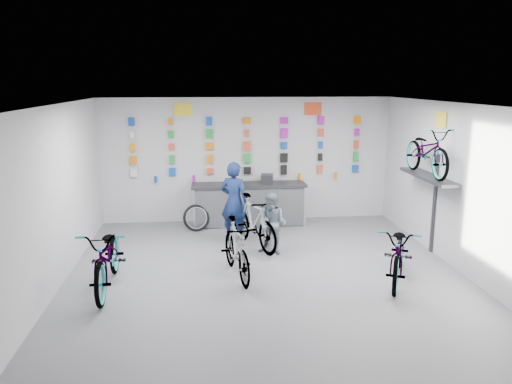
{
  "coord_description": "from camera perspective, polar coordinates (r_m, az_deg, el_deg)",
  "views": [
    {
      "loc": [
        -1.07,
        -7.95,
        3.38
      ],
      "look_at": [
        -0.06,
        1.4,
        1.28
      ],
      "focal_mm": 35.0,
      "sensor_mm": 36.0,
      "label": 1
    }
  ],
  "objects": [
    {
      "name": "sign_side",
      "position": [
        10.25,
        20.41,
        7.73
      ],
      "size": [
        0.02,
        0.4,
        0.3
      ],
      "primitive_type": "cube",
      "color": "yellow",
      "rests_on": "wall_right"
    },
    {
      "name": "wall_bracket",
      "position": [
        10.33,
        19.16,
        1.21
      ],
      "size": [
        0.39,
        1.9,
        2.0
      ],
      "color": "#333338",
      "rests_on": "wall_right"
    },
    {
      "name": "customer",
      "position": [
        9.86,
        1.87,
        -3.66
      ],
      "size": [
        0.76,
        0.71,
        1.24
      ],
      "primitive_type": "imported",
      "rotation": [
        0.0,
        0.0,
        -0.52
      ],
      "color": "slate",
      "rests_on": "floor"
    },
    {
      "name": "sign_right",
      "position": [
        12.25,
        6.53,
        9.43
      ],
      "size": [
        0.42,
        0.02,
        0.3
      ],
      "primitive_type": "cube",
      "color": "#D74720",
      "rests_on": "wall_back"
    },
    {
      "name": "wall_left",
      "position": [
        8.53,
        -22.55,
        -1.13
      ],
      "size": [
        0.0,
        8.0,
        8.0
      ],
      "primitive_type": "plane",
      "rotation": [
        1.57,
        0.0,
        1.57
      ],
      "color": "#BDBDC0",
      "rests_on": "floor"
    },
    {
      "name": "bike_service",
      "position": [
        10.25,
        -0.23,
        -3.44
      ],
      "size": [
        1.18,
        1.88,
        1.09
      ],
      "primitive_type": "imported",
      "rotation": [
        0.0,
        0.0,
        0.39
      ],
      "color": "gray",
      "rests_on": "floor"
    },
    {
      "name": "wall_front",
      "position": [
        4.51,
        8.36,
        -12.22
      ],
      "size": [
        7.0,
        0.0,
        7.0
      ],
      "primitive_type": "plane",
      "rotation": [
        -1.57,
        0.0,
        0.0
      ],
      "color": "#BDBDC0",
      "rests_on": "floor"
    },
    {
      "name": "bike_right",
      "position": [
        8.92,
        16.06,
        -6.67
      ],
      "size": [
        1.43,
        2.06,
        1.03
      ],
      "primitive_type": "imported",
      "rotation": [
        0.0,
        0.0,
        -0.43
      ],
      "color": "gray",
      "rests_on": "floor"
    },
    {
      "name": "register",
      "position": [
        11.82,
        1.27,
        1.52
      ],
      "size": [
        0.33,
        0.34,
        0.22
      ],
      "primitive_type": "cube",
      "rotation": [
        0.0,
        0.0,
        -0.17
      ],
      "color": "black",
      "rests_on": "counter"
    },
    {
      "name": "bike_wall",
      "position": [
        10.21,
        19.0,
        4.44
      ],
      "size": [
        0.63,
        1.8,
        0.95
      ],
      "primitive_type": "imported",
      "color": "gray",
      "rests_on": "wall_bracket"
    },
    {
      "name": "sign_left",
      "position": [
        11.96,
        -8.32,
        9.31
      ],
      "size": [
        0.42,
        0.02,
        0.3
      ],
      "primitive_type": "cube",
      "color": "yellow",
      "rests_on": "wall_back"
    },
    {
      "name": "floor",
      "position": [
        8.71,
        1.41,
        -10.25
      ],
      "size": [
        8.0,
        8.0,
        0.0
      ],
      "primitive_type": "plane",
      "color": "#545459",
      "rests_on": "ground"
    },
    {
      "name": "ceiling",
      "position": [
        8.03,
        1.53,
        9.88
      ],
      "size": [
        8.0,
        8.0,
        0.0
      ],
      "primitive_type": "plane",
      "rotation": [
        3.14,
        0.0,
        0.0
      ],
      "color": "white",
      "rests_on": "wall_back"
    },
    {
      "name": "wall_back",
      "position": [
        12.15,
        -1.03,
        3.69
      ],
      "size": [
        7.0,
        0.0,
        7.0
      ],
      "primitive_type": "plane",
      "rotation": [
        1.57,
        0.0,
        0.0
      ],
      "color": "#BDBDC0",
      "rests_on": "floor"
    },
    {
      "name": "bike_center",
      "position": [
        8.75,
        -2.24,
        -6.52
      ],
      "size": [
        0.77,
        1.77,
        1.03
      ],
      "primitive_type": "imported",
      "rotation": [
        0.0,
        0.0,
        0.17
      ],
      "color": "gray",
      "rests_on": "floor"
    },
    {
      "name": "wall_right",
      "position": [
        9.36,
        23.21,
        -0.02
      ],
      "size": [
        0.0,
        8.0,
        8.0
      ],
      "primitive_type": "plane",
      "rotation": [
        1.57,
        0.0,
        -1.57
      ],
      "color": "#BDBDC0",
      "rests_on": "floor"
    },
    {
      "name": "bike_left",
      "position": [
        8.61,
        -16.54,
        -7.13
      ],
      "size": [
        0.77,
        2.11,
        1.1
      ],
      "primitive_type": "imported",
      "rotation": [
        0.0,
        0.0,
        0.02
      ],
      "color": "gray",
      "rests_on": "floor"
    },
    {
      "name": "clerk",
      "position": [
        10.61,
        -2.51,
        -1.14
      ],
      "size": [
        0.75,
        0.67,
        1.73
      ],
      "primitive_type": "imported",
      "rotation": [
        0.0,
        0.0,
        2.63
      ],
      "color": "#101E49",
      "rests_on": "floor"
    },
    {
      "name": "spare_wheel",
      "position": [
        11.54,
        -6.84,
        -2.95
      ],
      "size": [
        0.66,
        0.38,
        0.62
      ],
      "rotation": [
        0.0,
        0.0,
        0.28
      ],
      "color": "black",
      "rests_on": "floor"
    },
    {
      "name": "counter",
      "position": [
        11.9,
        -0.82,
        -1.47
      ],
      "size": [
        2.7,
        0.66,
        1.0
      ],
      "color": "black",
      "rests_on": "floor"
    },
    {
      "name": "merch_wall",
      "position": [
        12.04,
        -0.9,
        4.96
      ],
      "size": [
        5.56,
        0.08,
        1.55
      ],
      "color": "silver",
      "rests_on": "wall_back"
    }
  ]
}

